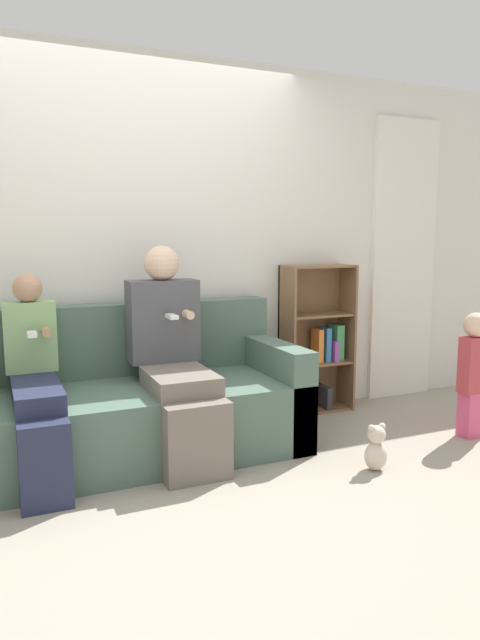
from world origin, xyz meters
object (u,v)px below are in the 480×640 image
at_px(toddler_standing, 474,369).
at_px(bookshelf, 316,345).
at_px(couch, 130,406).
at_px(child_seated, 36,380).
at_px(teddy_bear, 376,449).
at_px(adult_seated, 173,349).

bearing_deg(toddler_standing, bookshelf, 124.02).
relative_size(couch, bookshelf, 1.85).
distance_m(child_seated, bookshelf, 2.13).
xyz_separation_m(child_seated, toddler_standing, (2.71, -0.46, -0.09)).
height_order(bookshelf, teddy_bear, bookshelf).
distance_m(bookshelf, teddy_bear, 1.25).
xyz_separation_m(toddler_standing, bookshelf, (-0.64, 0.95, 0.04)).
distance_m(child_seated, toddler_standing, 2.75).
bearing_deg(couch, adult_seated, -23.11).
xyz_separation_m(child_seated, teddy_bear, (1.78, -0.66, -0.43)).
bearing_deg(teddy_bear, couch, 146.50).
bearing_deg(bookshelf, child_seated, -166.59).
height_order(couch, bookshelf, bookshelf).
height_order(adult_seated, teddy_bear, adult_seated).
relative_size(couch, adult_seated, 1.63).
height_order(couch, child_seated, child_seated).
bearing_deg(toddler_standing, child_seated, 170.42).
height_order(couch, toddler_standing, couch).
xyz_separation_m(couch, teddy_bear, (1.23, -0.82, -0.17)).
distance_m(couch, adult_seated, 0.45).
xyz_separation_m(bookshelf, teddy_bear, (-0.29, -1.16, -0.38)).
bearing_deg(couch, teddy_bear, -33.50).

